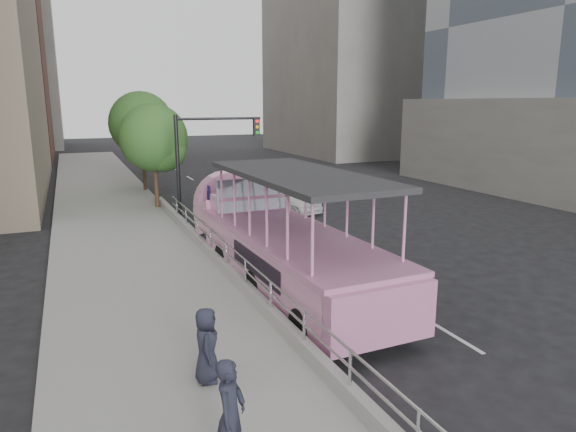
# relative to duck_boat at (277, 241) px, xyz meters

# --- Properties ---
(ground) EXTENTS (160.00, 160.00, 0.00)m
(ground) POSITION_rel_duck_boat_xyz_m (1.63, -3.29, -1.41)
(ground) COLOR black
(sidewalk) EXTENTS (5.50, 80.00, 0.30)m
(sidewalk) POSITION_rel_duck_boat_xyz_m (-4.12, 6.71, -1.26)
(sidewalk) COLOR gray
(sidewalk) RESTS_ON ground
(kerb_wall) EXTENTS (0.24, 30.00, 0.36)m
(kerb_wall) POSITION_rel_duck_boat_xyz_m (-1.49, -1.29, -0.93)
(kerb_wall) COLOR #9A9995
(kerb_wall) RESTS_ON sidewalk
(guardrail) EXTENTS (0.07, 22.00, 0.71)m
(guardrail) POSITION_rel_duck_boat_xyz_m (-1.49, -1.29, -0.27)
(guardrail) COLOR silver
(guardrail) RESTS_ON kerb_wall
(duck_boat) EXTENTS (3.14, 11.54, 3.81)m
(duck_boat) POSITION_rel_duck_boat_xyz_m (0.00, 0.00, 0.00)
(duck_boat) COLOR black
(duck_boat) RESTS_ON ground
(car) EXTENTS (2.53, 4.25, 1.36)m
(car) POSITION_rel_duck_boat_xyz_m (4.87, 10.15, -0.73)
(car) COLOR silver
(car) RESTS_ON ground
(pedestrian_near) EXTENTS (0.73, 0.78, 1.78)m
(pedestrian_near) POSITION_rel_duck_boat_xyz_m (-4.00, -8.09, -0.22)
(pedestrian_near) COLOR #212331
(pedestrian_near) RESTS_ON sidewalk
(pedestrian_far) EXTENTS (0.67, 0.85, 1.54)m
(pedestrian_far) POSITION_rel_duck_boat_xyz_m (-3.71, -5.51, -0.34)
(pedestrian_far) COLOR #212331
(pedestrian_far) RESTS_ON sidewalk
(parking_sign) EXTENTS (0.08, 0.59, 2.60)m
(parking_sign) POSITION_rel_duck_boat_xyz_m (-1.02, 4.66, 0.23)
(parking_sign) COLOR black
(parking_sign) RESTS_ON ground
(traffic_signal) EXTENTS (4.20, 0.32, 5.20)m
(traffic_signal) POSITION_rel_duck_boat_xyz_m (-0.07, 9.21, 2.09)
(traffic_signal) COLOR black
(traffic_signal) RESTS_ON ground
(street_tree_near) EXTENTS (3.52, 3.52, 5.72)m
(street_tree_near) POSITION_rel_duck_boat_xyz_m (-1.67, 12.64, 2.41)
(street_tree_near) COLOR #3D291C
(street_tree_near) RESTS_ON ground
(street_tree_far) EXTENTS (3.97, 3.97, 6.45)m
(street_tree_far) POSITION_rel_duck_boat_xyz_m (-1.47, 18.64, 2.89)
(street_tree_far) COLOR #3D291C
(street_tree_far) RESTS_ON ground
(midrise_stone_a) EXTENTS (20.00, 20.00, 32.00)m
(midrise_stone_a) POSITION_rel_duck_boat_xyz_m (27.63, 38.71, 14.59)
(midrise_stone_a) COLOR gray
(midrise_stone_a) RESTS_ON ground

